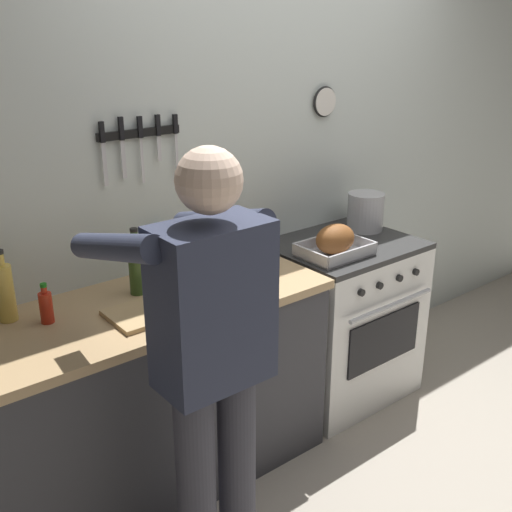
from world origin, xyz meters
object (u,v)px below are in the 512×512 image
bottle_vinegar (248,247)px  cutting_board (153,310)px  bottle_dish_soap (167,252)px  stove (341,319)px  stock_pot (365,212)px  bottle_olive_oil (136,267)px  roasting_pan (335,242)px  bottle_cooking_oil (5,291)px  person_cook (210,354)px  bottle_hot_sauce (46,307)px  bottle_soy_sauce (232,245)px

bottle_vinegar → cutting_board: bearing=-165.7°
bottle_dish_soap → stove: bearing=-13.6°
stock_pot → bottle_olive_oil: (-1.43, 0.02, 0.02)m
bottle_vinegar → roasting_pan: bearing=-18.7°
stock_pot → bottle_cooking_oil: bearing=176.9°
person_cook → bottle_hot_sauce: size_ratio=10.06×
roasting_pan → bottle_dish_soap: bearing=156.9°
person_cook → stock_pot: 1.68m
bottle_dish_soap → bottle_hot_sauce: size_ratio=1.50×
bottle_hot_sauce → bottle_vinegar: bottle_vinegar is taller
bottle_vinegar → bottle_dish_soap: bearing=151.6°
bottle_olive_oil → bottle_hot_sauce: bottle_olive_oil is taller
roasting_pan → cutting_board: 1.04m
person_cook → bottle_olive_oil: 0.71m
roasting_pan → cutting_board: bearing=-179.7°
roasting_pan → bottle_olive_oil: bearing=168.4°
roasting_pan → stock_pot: 0.47m
person_cook → bottle_cooking_oil: size_ratio=5.67×
person_cook → roasting_pan: size_ratio=4.72×
person_cook → bottle_cooking_oil: 0.90m
stock_pot → bottle_olive_oil: bottle_olive_oil is taller
bottle_olive_oil → bottle_vinegar: bottle_olive_oil is taller
stove → bottle_olive_oil: bearing=174.9°
stove → bottle_soy_sauce: (-0.64, 0.14, 0.54)m
cutting_board → bottle_dish_soap: size_ratio=1.46×
roasting_pan → bottle_vinegar: bottle_vinegar is taller
stock_pot → bottle_hot_sauce: (-1.84, -0.01, -0.04)m
roasting_pan → bottle_dish_soap: 0.84m
bottle_soy_sauce → bottle_dish_soap: size_ratio=0.92×
bottle_dish_soap → bottle_soy_sauce: bearing=-16.1°
cutting_board → stock_pot: bearing=7.4°
bottle_dish_soap → bottle_cooking_oil: bottle_cooking_oil is taller
person_cook → bottle_soy_sauce: bearing=-29.2°
bottle_dish_soap → bottle_hot_sauce: (-0.64, -0.15, -0.04)m
stock_pot → person_cook: bearing=-155.9°
bottle_olive_oil → bottle_vinegar: 0.56m
roasting_pan → bottle_cooking_oil: bearing=169.0°
stove → bottle_vinegar: 0.83m
stove → roasting_pan: size_ratio=2.56×
bottle_hot_sauce → bottle_vinegar: size_ratio=0.66×
roasting_pan → bottle_cooking_oil: (-1.52, 0.29, 0.05)m
bottle_soy_sauce → bottle_hot_sauce: 0.95m
bottle_soy_sauce → stove: bearing=-12.3°
person_cook → bottle_soy_sauce: (0.64, 0.74, 0.04)m
stove → bottle_olive_oil: size_ratio=3.04×
bottle_olive_oil → bottle_hot_sauce: bearing=-176.3°
person_cook → cutting_board: (0.06, 0.49, -0.04)m
bottle_dish_soap → person_cook: bearing=-111.9°
bottle_hot_sauce → cutting_board: bearing=-26.7°
bottle_hot_sauce → bottle_vinegar: (0.97, -0.03, 0.04)m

